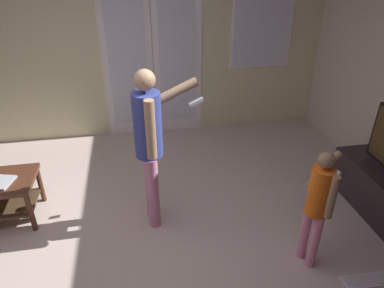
{
  "coord_description": "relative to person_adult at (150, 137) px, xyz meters",
  "views": [
    {
      "loc": [
        0.28,
        -2.22,
        2.34
      ],
      "look_at": [
        0.74,
        0.29,
        0.91
      ],
      "focal_mm": 32.44,
      "sensor_mm": 36.0,
      "label": 1
    }
  ],
  "objects": [
    {
      "name": "wall_back_with_doors",
      "position": [
        -0.29,
        1.98,
        0.36
      ],
      "size": [
        6.06,
        0.09,
        2.62
      ],
      "color": "beige",
      "rests_on": "ground_plane"
    },
    {
      "name": "loose_keyboard",
      "position": [
        1.63,
        -1.06,
        -0.91
      ],
      "size": [
        0.45,
        0.15,
        0.02
      ],
      "color": "white",
      "rests_on": "ground_plane"
    },
    {
      "name": "ground_plane",
      "position": [
        -0.4,
        -0.46,
        -0.93
      ],
      "size": [
        6.06,
        4.95,
        0.02
      ],
      "primitive_type": "cube",
      "color": "beige"
    },
    {
      "name": "person_adult",
      "position": [
        0.0,
        0.0,
        0.0
      ],
      "size": [
        0.66,
        0.46,
        1.53
      ],
      "color": "pink",
      "rests_on": "ground_plane"
    },
    {
      "name": "person_child",
      "position": [
        1.23,
        -0.76,
        -0.27
      ],
      "size": [
        0.39,
        0.37,
        1.08
      ],
      "color": "pink",
      "rests_on": "ground_plane"
    }
  ]
}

